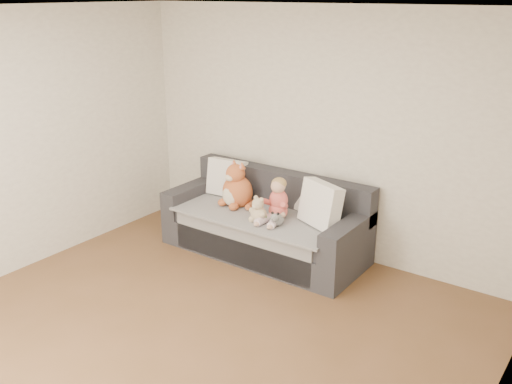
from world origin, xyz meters
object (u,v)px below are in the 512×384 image
teddy_bear (258,212)px  toddler (277,202)px  sofa (266,225)px  plush_cat (237,189)px  sippy_cup (262,217)px

teddy_bear → toddler: bearing=71.8°
sofa → teddy_bear: 0.41m
sofa → teddy_bear: bearing=-71.4°
plush_cat → sippy_cup: 0.58m
sippy_cup → teddy_bear: bearing=-167.0°
plush_cat → sippy_cup: (0.51, -0.24, -0.14)m
sofa → sippy_cup: size_ratio=19.99×
sofa → sippy_cup: sofa is taller
plush_cat → teddy_bear: bearing=-17.1°
sofa → toddler: toddler is taller
sofa → plush_cat: 0.52m
toddler → sippy_cup: toddler is taller
plush_cat → teddy_bear: 0.54m
plush_cat → toddler: bearing=4.1°
plush_cat → teddy_bear: size_ratio=1.89×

